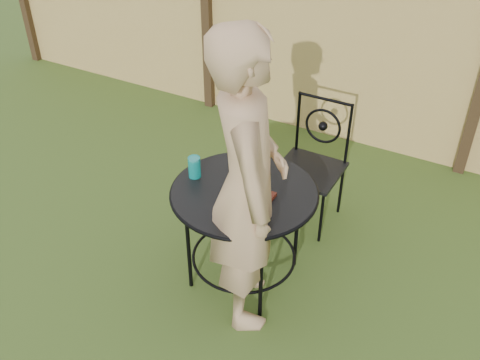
{
  "coord_description": "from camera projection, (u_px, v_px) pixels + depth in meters",
  "views": [
    {
      "loc": [
        1.53,
        -2.23,
        2.66
      ],
      "look_at": [
        0.2,
        0.14,
        0.75
      ],
      "focal_mm": 40.0,
      "sensor_mm": 36.0,
      "label": 1
    }
  ],
  "objects": [
    {
      "name": "drinking_glass",
      "position": [
        194.0,
        167.0,
        3.37
      ],
      "size": [
        0.08,
        0.08,
        0.14
      ],
      "primitive_type": "cylinder",
      "color": "#0C8F8B",
      "rests_on": "patio_table"
    },
    {
      "name": "salad",
      "position": [
        247.0,
        192.0,
        3.16
      ],
      "size": [
        0.21,
        0.21,
        0.08
      ],
      "primitive_type": "ellipsoid",
      "color": "#235614",
      "rests_on": "salad_plate"
    },
    {
      "name": "fence",
      "position": [
        334.0,
        40.0,
        4.76
      ],
      "size": [
        8.0,
        0.12,
        1.9
      ],
      "color": "#F0D077",
      "rests_on": "ground"
    },
    {
      "name": "ground",
      "position": [
        206.0,
        270.0,
        3.74
      ],
      "size": [
        60.0,
        60.0,
        0.0
      ],
      "primitive_type": "plane",
      "color": "#2B4616",
      "rests_on": "ground"
    },
    {
      "name": "fork",
      "position": [
        248.0,
        175.0,
        3.08
      ],
      "size": [
        0.01,
        0.01,
        0.18
      ],
      "primitive_type": "cylinder",
      "color": "silver",
      "rests_on": "salad"
    },
    {
      "name": "salad_plate",
      "position": [
        247.0,
        199.0,
        3.19
      ],
      "size": [
        0.27,
        0.27,
        0.02
      ],
      "primitive_type": "cube",
      "color": "#51110B",
      "rests_on": "patio_table"
    },
    {
      "name": "patio_chair",
      "position": [
        313.0,
        161.0,
        3.96
      ],
      "size": [
        0.46,
        0.46,
        0.95
      ],
      "color": "black",
      "rests_on": "ground"
    },
    {
      "name": "patio_table",
      "position": [
        244.0,
        208.0,
        3.36
      ],
      "size": [
        0.92,
        0.92,
        0.72
      ],
      "color": "black",
      "rests_on": "ground"
    },
    {
      "name": "diner",
      "position": [
        247.0,
        186.0,
        2.96
      ],
      "size": [
        0.74,
        0.81,
        1.87
      ],
      "primitive_type": "imported",
      "rotation": [
        0.0,
        0.0,
        2.14
      ],
      "color": "tan",
      "rests_on": "ground"
    }
  ]
}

